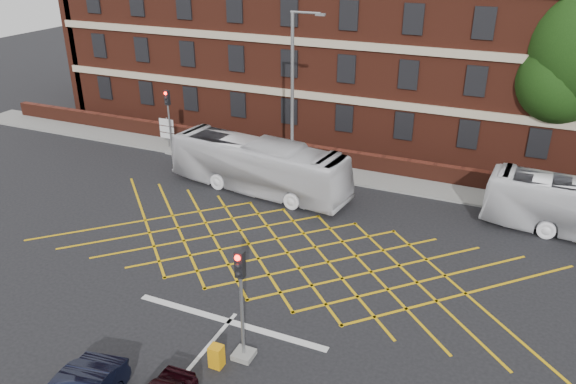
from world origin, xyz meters
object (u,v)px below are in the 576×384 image
at_px(traffic_light_near, 242,316).
at_px(traffic_light_far, 170,128).
at_px(bus_left, 258,166).
at_px(direction_signs, 167,130).
at_px(utility_cabinet, 216,356).
at_px(street_lamp, 293,132).

relative_size(traffic_light_near, traffic_light_far, 1.00).
distance_m(bus_left, traffic_light_far, 8.52).
xyz_separation_m(traffic_light_near, direction_signs, (-14.36, 16.25, -0.39)).
bearing_deg(traffic_light_far, utility_cabinet, -51.54).
bearing_deg(direction_signs, traffic_light_near, -48.53).
distance_m(bus_left, utility_cabinet, 14.43).
bearing_deg(traffic_light_near, traffic_light_far, 131.13).
xyz_separation_m(traffic_light_near, utility_cabinet, (-0.63, -0.76, -1.35)).
height_order(traffic_light_near, traffic_light_far, same).
xyz_separation_m(traffic_light_far, street_lamp, (9.75, -2.16, 1.72)).
relative_size(bus_left, direction_signs, 4.92).
xyz_separation_m(traffic_light_far, utility_cabinet, (13.06, -16.44, -1.35)).
bearing_deg(street_lamp, traffic_light_far, 167.53).
distance_m(bus_left, traffic_light_near, 13.93).
distance_m(traffic_light_far, street_lamp, 10.13).
relative_size(bus_left, traffic_light_near, 2.53).
xyz_separation_m(street_lamp, direction_signs, (-10.42, 2.73, -2.11)).
height_order(traffic_light_near, utility_cabinet, traffic_light_near).
relative_size(traffic_light_far, utility_cabinet, 5.15).
relative_size(traffic_light_near, direction_signs, 1.94).
bearing_deg(direction_signs, utility_cabinet, -51.10).
bearing_deg(utility_cabinet, bus_left, 110.69).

